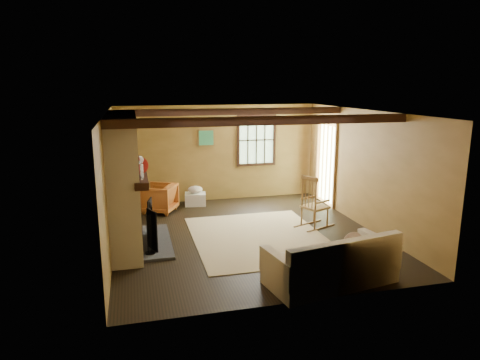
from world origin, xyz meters
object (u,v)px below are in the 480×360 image
object	(u,v)px
fireplace	(126,187)
sofa	(333,266)
rocking_chair	(314,205)
armchair	(159,198)
laundry_basket	(195,199)

from	to	relation	value
fireplace	sofa	distance (m)	3.84
rocking_chair	sofa	world-z (taller)	rocking_chair
fireplace	rocking_chair	world-z (taller)	fireplace
sofa	armchair	world-z (taller)	sofa
fireplace	sofa	size ratio (longest dim) A/B	1.17
fireplace	rocking_chair	xyz separation A→B (m)	(3.70, 0.12, -0.64)
rocking_chair	armchair	bearing A→B (deg)	35.60
laundry_basket	armchair	distance (m)	0.99
fireplace	laundry_basket	bearing A→B (deg)	56.21
sofa	laundry_basket	world-z (taller)	sofa
fireplace	armchair	size ratio (longest dim) A/B	3.30
sofa	armchair	bearing A→B (deg)	107.37
rocking_chair	laundry_basket	xyz separation A→B (m)	(-2.13, 2.23, -0.31)
rocking_chair	armchair	distance (m)	3.55
armchair	fireplace	bearing A→B (deg)	7.96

